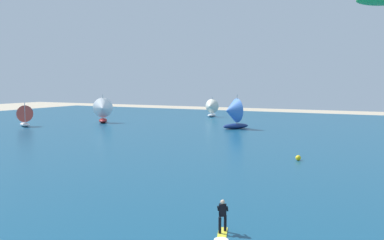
{
  "coord_description": "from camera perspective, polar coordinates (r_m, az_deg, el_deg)",
  "views": [
    {
      "loc": [
        11.42,
        -4.55,
        7.49
      ],
      "look_at": [
        1.15,
        15.95,
        5.39
      ],
      "focal_mm": 39.26,
      "sensor_mm": 36.0,
      "label": 1
    }
  ],
  "objects": [
    {
      "name": "marker_buoy",
      "position": [
        40.84,
        14.23,
        -5.01
      ],
      "size": [
        0.51,
        0.51,
        0.51
      ],
      "primitive_type": "sphere",
      "color": "yellow",
      "rests_on": "ocean"
    },
    {
      "name": "sailboat_near_shore",
      "position": [
        75.23,
        -21.91,
        0.59
      ],
      "size": [
        3.52,
        3.14,
        3.95
      ],
      "color": "white",
      "rests_on": "ocean"
    },
    {
      "name": "sailboat_heeled_over",
      "position": [
        77.03,
        -12.04,
        1.33
      ],
      "size": [
        4.28,
        4.55,
        5.06
      ],
      "color": "maroon",
      "rests_on": "ocean"
    },
    {
      "name": "sailboat_outermost",
      "position": [
        66.0,
        5.49,
        0.9
      ],
      "size": [
        4.59,
        4.81,
        5.36
      ],
      "color": "navy",
      "rests_on": "ocean"
    },
    {
      "name": "sailboat_anchored_offshore",
      "position": [
        88.4,
        2.58,
        1.67
      ],
      "size": [
        3.04,
        3.6,
        4.23
      ],
      "color": "white",
      "rests_on": "ocean"
    },
    {
      "name": "kitesurfer",
      "position": [
        20.95,
        4.14,
        -13.7
      ],
      "size": [
        1.18,
        2.03,
        1.67
      ],
      "color": "yellow",
      "rests_on": "ocean"
    },
    {
      "name": "ocean",
      "position": [
        57.77,
        15.0,
        -2.36
      ],
      "size": [
        160.0,
        90.0,
        0.1
      ],
      "primitive_type": "cube",
      "color": "navy",
      "rests_on": "ground"
    }
  ]
}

